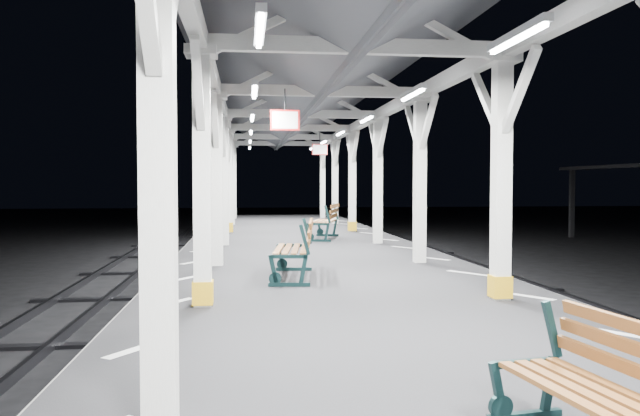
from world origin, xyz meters
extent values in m
cube|color=black|center=(0.00, 0.00, 0.50)|extent=(6.00, 50.00, 1.00)
cube|color=silver|center=(-2.45, 0.00, 1.00)|extent=(1.00, 48.00, 0.01)
cube|color=silver|center=(2.45, 0.00, 1.00)|extent=(1.00, 48.00, 0.01)
cube|color=silver|center=(-2.00, -2.00, 2.60)|extent=(0.22, 0.22, 3.20)
cube|color=silver|center=(-2.00, -1.45, 3.75)|extent=(0.10, 0.99, 0.99)
cube|color=silver|center=(-2.00, 2.00, 2.60)|extent=(0.22, 0.22, 3.20)
cube|color=silver|center=(-2.00, 2.00, 4.26)|extent=(0.40, 0.40, 0.12)
cube|color=gold|center=(-2.00, 2.00, 1.18)|extent=(0.26, 0.26, 0.30)
cube|color=silver|center=(-2.00, 2.55, 3.75)|extent=(0.10, 0.99, 0.99)
cube|color=silver|center=(-2.00, 1.45, 3.75)|extent=(0.10, 0.99, 0.99)
cube|color=silver|center=(-2.00, 6.00, 2.60)|extent=(0.22, 0.22, 3.20)
cube|color=silver|center=(-2.00, 6.00, 4.26)|extent=(0.40, 0.40, 0.12)
cube|color=silver|center=(-2.00, 6.55, 3.75)|extent=(0.10, 0.99, 0.99)
cube|color=silver|center=(-2.00, 5.45, 3.75)|extent=(0.10, 0.99, 0.99)
cube|color=silver|center=(-2.00, 10.00, 2.60)|extent=(0.22, 0.22, 3.20)
cube|color=silver|center=(-2.00, 10.00, 4.26)|extent=(0.40, 0.40, 0.12)
cube|color=silver|center=(-2.00, 10.55, 3.75)|extent=(0.10, 0.99, 0.99)
cube|color=silver|center=(-2.00, 9.45, 3.75)|extent=(0.10, 0.99, 0.99)
cube|color=silver|center=(-2.00, 14.00, 2.60)|extent=(0.22, 0.22, 3.20)
cube|color=silver|center=(-2.00, 14.00, 4.26)|extent=(0.40, 0.40, 0.12)
cube|color=gold|center=(-2.00, 14.00, 1.18)|extent=(0.26, 0.26, 0.30)
cube|color=silver|center=(-2.00, 14.55, 3.75)|extent=(0.10, 0.99, 0.99)
cube|color=silver|center=(-2.00, 13.45, 3.75)|extent=(0.10, 0.99, 0.99)
cube|color=silver|center=(-2.00, 18.00, 2.60)|extent=(0.22, 0.22, 3.20)
cube|color=silver|center=(-2.00, 18.00, 4.26)|extent=(0.40, 0.40, 0.12)
cube|color=silver|center=(-2.00, 18.55, 3.75)|extent=(0.10, 0.99, 0.99)
cube|color=silver|center=(-2.00, 17.45, 3.75)|extent=(0.10, 0.99, 0.99)
cube|color=silver|center=(-2.00, 22.00, 2.60)|extent=(0.22, 0.22, 3.20)
cube|color=silver|center=(-2.00, 22.00, 4.26)|extent=(0.40, 0.40, 0.12)
cube|color=silver|center=(-2.00, 22.55, 3.75)|extent=(0.10, 0.99, 0.99)
cube|color=silver|center=(-2.00, 21.45, 3.75)|extent=(0.10, 0.99, 0.99)
cube|color=silver|center=(2.00, 2.00, 2.60)|extent=(0.22, 0.22, 3.20)
cube|color=silver|center=(2.00, 2.00, 4.26)|extent=(0.40, 0.40, 0.12)
cube|color=gold|center=(2.00, 2.00, 1.18)|extent=(0.26, 0.26, 0.30)
cube|color=silver|center=(2.00, 2.55, 3.75)|extent=(0.10, 0.99, 0.99)
cube|color=silver|center=(2.00, 1.45, 3.75)|extent=(0.10, 0.99, 0.99)
cube|color=silver|center=(2.00, 6.00, 2.60)|extent=(0.22, 0.22, 3.20)
cube|color=silver|center=(2.00, 6.00, 4.26)|extent=(0.40, 0.40, 0.12)
cube|color=silver|center=(2.00, 6.55, 3.75)|extent=(0.10, 0.99, 0.99)
cube|color=silver|center=(2.00, 5.45, 3.75)|extent=(0.10, 0.99, 0.99)
cube|color=silver|center=(2.00, 10.00, 2.60)|extent=(0.22, 0.22, 3.20)
cube|color=silver|center=(2.00, 10.00, 4.26)|extent=(0.40, 0.40, 0.12)
cube|color=silver|center=(2.00, 10.55, 3.75)|extent=(0.10, 0.99, 0.99)
cube|color=silver|center=(2.00, 9.45, 3.75)|extent=(0.10, 0.99, 0.99)
cube|color=silver|center=(2.00, 14.00, 2.60)|extent=(0.22, 0.22, 3.20)
cube|color=silver|center=(2.00, 14.00, 4.26)|extent=(0.40, 0.40, 0.12)
cube|color=gold|center=(2.00, 14.00, 1.18)|extent=(0.26, 0.26, 0.30)
cube|color=silver|center=(2.00, 14.55, 3.75)|extent=(0.10, 0.99, 0.99)
cube|color=silver|center=(2.00, 13.45, 3.75)|extent=(0.10, 0.99, 0.99)
cube|color=silver|center=(2.00, 18.00, 2.60)|extent=(0.22, 0.22, 3.20)
cube|color=silver|center=(2.00, 18.00, 4.26)|extent=(0.40, 0.40, 0.12)
cube|color=silver|center=(2.00, 18.55, 3.75)|extent=(0.10, 0.99, 0.99)
cube|color=silver|center=(2.00, 17.45, 3.75)|extent=(0.10, 0.99, 0.99)
cube|color=silver|center=(2.00, 22.00, 2.60)|extent=(0.22, 0.22, 3.20)
cube|color=silver|center=(2.00, 22.00, 4.26)|extent=(0.40, 0.40, 0.12)
cube|color=silver|center=(2.00, 22.55, 3.75)|extent=(0.10, 0.99, 0.99)
cube|color=silver|center=(2.00, 21.45, 3.75)|extent=(0.10, 0.99, 0.99)
cube|color=silver|center=(2.00, 0.00, 4.38)|extent=(0.18, 48.00, 0.24)
cube|color=silver|center=(0.00, 2.00, 4.38)|extent=(4.20, 0.14, 0.20)
cube|color=silver|center=(0.00, 6.00, 4.38)|extent=(4.20, 0.14, 0.20)
cube|color=silver|center=(0.00, 10.00, 4.38)|extent=(4.20, 0.14, 0.20)
cube|color=silver|center=(0.00, 14.00, 4.38)|extent=(4.20, 0.14, 0.20)
cube|color=silver|center=(0.00, 18.00, 4.38)|extent=(4.20, 0.14, 0.20)
cube|color=silver|center=(0.00, 22.00, 4.38)|extent=(4.20, 0.14, 0.20)
cube|color=silver|center=(-1.30, 0.00, 4.10)|extent=(0.10, 1.35, 0.08)
cube|color=white|center=(-1.30, 0.00, 4.05)|extent=(0.05, 1.25, 0.05)
cube|color=silver|center=(-1.30, 4.00, 4.10)|extent=(0.10, 1.35, 0.08)
cube|color=white|center=(-1.30, 4.00, 4.05)|extent=(0.05, 1.25, 0.05)
cube|color=silver|center=(-1.30, 8.00, 4.10)|extent=(0.10, 1.35, 0.08)
cube|color=white|center=(-1.30, 8.00, 4.05)|extent=(0.05, 1.25, 0.05)
cube|color=silver|center=(-1.30, 12.00, 4.10)|extent=(0.10, 1.35, 0.08)
cube|color=white|center=(-1.30, 12.00, 4.05)|extent=(0.05, 1.25, 0.05)
cube|color=silver|center=(-1.30, 16.00, 4.10)|extent=(0.10, 1.35, 0.08)
cube|color=white|center=(-1.30, 16.00, 4.05)|extent=(0.05, 1.25, 0.05)
cube|color=silver|center=(-1.30, 20.00, 4.10)|extent=(0.10, 1.35, 0.08)
cube|color=white|center=(-1.30, 20.00, 4.05)|extent=(0.05, 1.25, 0.05)
cube|color=silver|center=(1.30, 0.00, 4.10)|extent=(0.10, 1.35, 0.08)
cube|color=white|center=(1.30, 0.00, 4.05)|extent=(0.05, 1.25, 0.05)
cube|color=silver|center=(1.30, 4.00, 4.10)|extent=(0.10, 1.35, 0.08)
cube|color=white|center=(1.30, 4.00, 4.05)|extent=(0.05, 1.25, 0.05)
cube|color=silver|center=(1.30, 8.00, 4.10)|extent=(0.10, 1.35, 0.08)
cube|color=white|center=(1.30, 8.00, 4.05)|extent=(0.05, 1.25, 0.05)
cube|color=silver|center=(1.30, 12.00, 4.10)|extent=(0.10, 1.35, 0.08)
cube|color=white|center=(1.30, 12.00, 4.05)|extent=(0.05, 1.25, 0.05)
cube|color=silver|center=(1.30, 16.00, 4.10)|extent=(0.10, 1.35, 0.08)
cube|color=white|center=(1.30, 16.00, 4.05)|extent=(0.05, 1.25, 0.05)
cube|color=silver|center=(1.30, 20.00, 4.10)|extent=(0.10, 1.35, 0.08)
cube|color=white|center=(1.30, 20.00, 4.05)|extent=(0.05, 1.25, 0.05)
cylinder|color=black|center=(-0.78, 4.57, 4.02)|extent=(0.02, 0.02, 0.36)
cube|color=red|center=(-0.78, 4.57, 3.67)|extent=(0.50, 0.03, 0.35)
cube|color=white|center=(-0.78, 4.57, 3.67)|extent=(0.44, 0.04, 0.29)
cylinder|color=black|center=(0.89, 13.67, 4.02)|extent=(0.02, 0.02, 0.36)
cube|color=red|center=(0.89, 13.67, 3.67)|extent=(0.50, 0.03, 0.35)
cube|color=white|center=(0.89, 13.67, 3.67)|extent=(0.44, 0.05, 0.29)
cube|color=black|center=(14.00, 22.00, 1.65)|extent=(0.20, 0.20, 3.30)
sphere|color=silver|center=(14.00, 22.00, 3.22)|extent=(0.20, 0.20, 0.20)
cube|color=black|center=(0.41, -2.18, 1.03)|extent=(0.54, 0.13, 0.05)
cube|color=black|center=(0.22, -2.21, 1.21)|extent=(0.14, 0.06, 0.42)
cube|color=black|center=(0.59, -2.16, 1.21)|extent=(0.13, 0.06, 0.42)
cube|color=black|center=(0.61, -2.15, 1.60)|extent=(0.15, 0.06, 0.39)
cube|color=brown|center=(0.33, -2.92, 1.41)|extent=(0.27, 1.37, 0.03)
cube|color=brown|center=(0.45, -2.90, 1.41)|extent=(0.27, 1.37, 0.03)
cube|color=brown|center=(0.56, -2.89, 1.41)|extent=(0.27, 1.37, 0.03)
cube|color=brown|center=(0.68, -2.87, 1.41)|extent=(0.27, 1.37, 0.03)
cube|color=brown|center=(0.74, -2.86, 1.53)|extent=(0.23, 1.36, 0.09)
cube|color=brown|center=(0.76, -2.86, 1.65)|extent=(0.23, 1.36, 0.09)
cube|color=black|center=(-0.79, 3.38, 1.03)|extent=(0.65, 0.14, 0.06)
cube|color=black|center=(-1.03, 3.41, 1.25)|extent=(0.17, 0.07, 0.50)
cube|color=black|center=(-0.58, 3.36, 1.25)|extent=(0.16, 0.07, 0.50)
cube|color=black|center=(-0.55, 3.35, 1.72)|extent=(0.18, 0.07, 0.47)
cube|color=black|center=(-0.59, 5.10, 1.03)|extent=(0.65, 0.14, 0.06)
cube|color=black|center=(-0.82, 5.12, 1.25)|extent=(0.17, 0.07, 0.50)
cube|color=black|center=(-0.37, 5.07, 1.25)|extent=(0.16, 0.07, 0.50)
cube|color=black|center=(-0.35, 5.07, 1.72)|extent=(0.18, 0.07, 0.47)
cube|color=brown|center=(-0.90, 4.26, 1.49)|extent=(0.29, 1.64, 0.04)
cube|color=brown|center=(-0.76, 4.25, 1.49)|extent=(0.29, 1.64, 0.04)
cube|color=brown|center=(-0.62, 4.23, 1.49)|extent=(0.29, 1.64, 0.04)
cube|color=brown|center=(-0.48, 4.21, 1.49)|extent=(0.29, 1.64, 0.04)
cube|color=brown|center=(-0.41, 4.21, 1.64)|extent=(0.25, 1.64, 0.10)
cube|color=brown|center=(-0.39, 4.20, 1.78)|extent=(0.25, 1.64, 0.10)
cube|color=brown|center=(-0.37, 4.20, 1.92)|extent=(0.25, 1.64, 0.10)
cube|color=black|center=(0.50, 10.62, 1.03)|extent=(0.66, 0.24, 0.07)
cube|color=black|center=(0.27, 10.68, 1.26)|extent=(0.18, 0.10, 0.52)
cube|color=black|center=(0.72, 10.56, 1.26)|extent=(0.16, 0.09, 0.52)
cube|color=black|center=(0.74, 10.56, 1.75)|extent=(0.19, 0.10, 0.49)
cube|color=black|center=(0.97, 12.34, 1.03)|extent=(0.66, 0.24, 0.07)
cube|color=black|center=(0.73, 12.41, 1.26)|extent=(0.18, 0.10, 0.52)
cube|color=black|center=(1.18, 12.28, 1.26)|extent=(0.16, 0.09, 0.52)
cube|color=black|center=(1.21, 12.28, 1.75)|extent=(0.19, 0.10, 0.49)
cube|color=brown|center=(0.52, 11.54, 1.50)|extent=(0.54, 1.66, 0.04)
cube|color=brown|center=(0.66, 11.50, 1.50)|extent=(0.54, 1.66, 0.04)
cube|color=brown|center=(0.80, 11.46, 1.50)|extent=(0.54, 1.66, 0.04)
cube|color=brown|center=(0.94, 11.43, 1.50)|extent=(0.54, 1.66, 0.04)
cube|color=brown|center=(1.02, 11.41, 1.66)|extent=(0.50, 1.65, 0.11)
cube|color=brown|center=(1.04, 11.40, 1.80)|extent=(0.50, 1.65, 0.11)
cube|color=brown|center=(1.06, 11.39, 1.95)|extent=(0.50, 1.65, 0.11)
camera|label=1|loc=(-1.43, -6.11, 2.59)|focal=35.00mm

